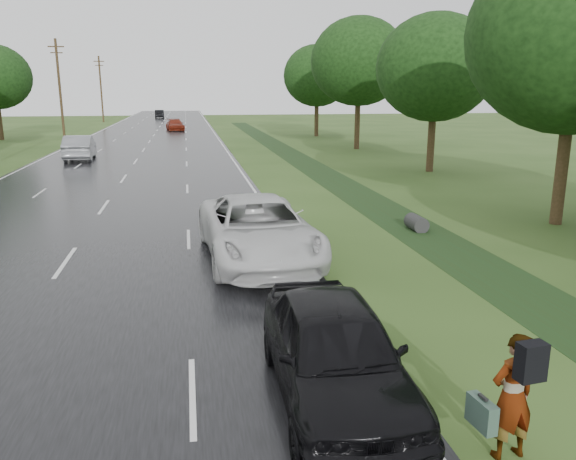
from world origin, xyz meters
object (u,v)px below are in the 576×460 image
(silver_sedan, at_px, (80,147))
(white_pickup, at_px, (258,229))
(pedestrian, at_px, (512,395))
(dark_sedan, at_px, (335,351))

(silver_sedan, bearing_deg, white_pickup, 105.94)
(pedestrian, xyz_separation_m, white_pickup, (-2.16, 9.58, 0.01))
(dark_sedan, relative_size, silver_sedan, 0.92)
(pedestrian, relative_size, dark_sedan, 0.37)
(pedestrian, bearing_deg, dark_sedan, -49.80)
(dark_sedan, bearing_deg, white_pickup, 92.91)
(pedestrian, distance_m, white_pickup, 9.82)
(dark_sedan, bearing_deg, silver_sedan, 106.98)
(pedestrian, bearing_deg, white_pickup, -84.13)
(dark_sedan, xyz_separation_m, silver_sedan, (-9.68, 34.22, 0.05))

